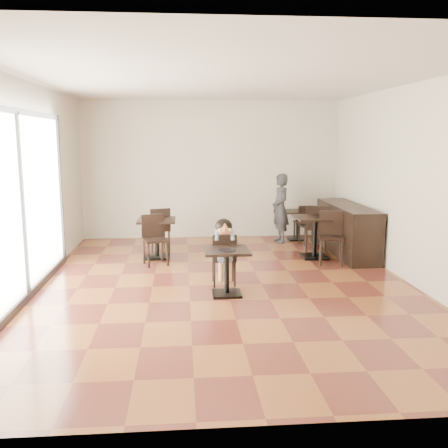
{
  "coord_description": "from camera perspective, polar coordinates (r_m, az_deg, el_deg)",
  "views": [
    {
      "loc": [
        -0.67,
        -7.72,
        2.34
      ],
      "look_at": [
        -0.03,
        -0.01,
        1.0
      ],
      "focal_mm": 40.0,
      "sensor_mm": 36.0,
      "label": 1
    }
  ],
  "objects": [
    {
      "name": "chair_left_b",
      "position": [
        9.34,
        -7.85,
        -1.86
      ],
      "size": [
        0.53,
        0.53,
        0.93
      ],
      "primitive_type": null,
      "rotation": [
        0.0,
        0.0,
        0.32
      ],
      "color": "black",
      "rests_on": "floor"
    },
    {
      "name": "wall_back",
      "position": [
        11.76,
        -1.51,
        6.21
      ],
      "size": [
        6.0,
        0.01,
        3.2
      ],
      "primitive_type": "cube",
      "color": "beige",
      "rests_on": "floor"
    },
    {
      "name": "plate",
      "position": [
        7.32,
        0.39,
        -3.02
      ],
      "size": [
        0.24,
        0.24,
        0.01
      ],
      "primitive_type": "cylinder",
      "color": "black",
      "rests_on": "child_table"
    },
    {
      "name": "storefront_window",
      "position": [
        7.63,
        -22.28,
        2.02
      ],
      "size": [
        0.04,
        4.5,
        2.6
      ],
      "primitive_type": "cube",
      "color": "white",
      "rests_on": "floor"
    },
    {
      "name": "ceiling",
      "position": [
        7.8,
        0.2,
        16.16
      ],
      "size": [
        6.0,
        8.0,
        0.01
      ],
      "primitive_type": "cube",
      "color": "silver",
      "rests_on": "floor"
    },
    {
      "name": "service_counter",
      "position": [
        10.43,
        13.86,
        -0.62
      ],
      "size": [
        0.6,
        2.4,
        1.0
      ],
      "primitive_type": "cube",
      "color": "black",
      "rests_on": "floor"
    },
    {
      "name": "child_chair",
      "position": [
        8.02,
        -0.03,
        -4.0
      ],
      "size": [
        0.38,
        0.38,
        0.85
      ],
      "primitive_type": null,
      "rotation": [
        0.0,
        0.0,
        3.14
      ],
      "color": "black",
      "rests_on": "floor"
    },
    {
      "name": "child",
      "position": [
        7.99,
        -0.03,
        -3.24
      ],
      "size": [
        0.38,
        0.53,
        1.07
      ],
      "primitive_type": null,
      "color": "gray",
      "rests_on": "child_chair"
    },
    {
      "name": "wall_front",
      "position": [
        3.85,
        5.35,
        -1.28
      ],
      "size": [
        6.0,
        0.01,
        3.2
      ],
      "primitive_type": "cube",
      "color": "beige",
      "rests_on": "floor"
    },
    {
      "name": "wall_left",
      "position": [
        8.1,
        -21.52,
        3.9
      ],
      "size": [
        0.01,
        8.0,
        3.2
      ],
      "primitive_type": "cube",
      "color": "beige",
      "rests_on": "floor"
    },
    {
      "name": "floor",
      "position": [
        8.09,
        0.18,
        -6.98
      ],
      "size": [
        6.0,
        8.0,
        0.01
      ],
      "primitive_type": "cube",
      "color": "brown",
      "rests_on": "ground"
    },
    {
      "name": "cafe_table_back",
      "position": [
        11.7,
        8.38,
        -0.13
      ],
      "size": [
        0.74,
        0.74,
        0.68
      ],
      "primitive_type": null,
      "rotation": [
        0.0,
        0.0,
        0.16
      ],
      "color": "black",
      "rests_on": "floor"
    },
    {
      "name": "pizza_slice",
      "position": [
        7.73,
        0.09,
        -0.74
      ],
      "size": [
        0.25,
        0.19,
        0.06
      ],
      "primitive_type": null,
      "color": "#DBB36D",
      "rests_on": "child"
    },
    {
      "name": "chair_mid_a",
      "position": [
        10.53,
        10.44,
        -0.45
      ],
      "size": [
        0.53,
        0.53,
        0.98
      ],
      "primitive_type": null,
      "rotation": [
        0.0,
        0.0,
        2.9
      ],
      "color": "black",
      "rests_on": "floor"
    },
    {
      "name": "cafe_table_left",
      "position": [
        9.89,
        -7.67,
        -1.66
      ],
      "size": [
        0.92,
        0.92,
        0.77
      ],
      "primitive_type": null,
      "rotation": [
        0.0,
        0.0,
        0.32
      ],
      "color": "black",
      "rests_on": "floor"
    },
    {
      "name": "adult_patron",
      "position": [
        11.28,
        6.45,
        1.8
      ],
      "size": [
        0.46,
        0.62,
        1.56
      ],
      "primitive_type": "imported",
      "rotation": [
        0.0,
        0.0,
        -1.41
      ],
      "color": "#323337",
      "rests_on": "floor"
    },
    {
      "name": "child_table",
      "position": [
        7.51,
        0.32,
        -5.53
      ],
      "size": [
        0.67,
        0.67,
        0.7
      ],
      "primitive_type": null,
      "color": "black",
      "rests_on": "floor"
    },
    {
      "name": "chair_mid_b",
      "position": [
        9.49,
        12.17,
        -1.63
      ],
      "size": [
        0.53,
        0.53,
        0.98
      ],
      "primitive_type": null,
      "rotation": [
        0.0,
        0.0,
        -0.24
      ],
      "color": "black",
      "rests_on": "floor"
    },
    {
      "name": "chair_back_b",
      "position": [
        11.23,
        9.67,
        -0.23
      ],
      "size": [
        0.42,
        0.42,
        0.82
      ],
      "primitive_type": null,
      "rotation": [
        0.0,
        0.0,
        0.16
      ],
      "color": "black",
      "rests_on": "floor"
    },
    {
      "name": "wall_right",
      "position": [
        8.58,
        20.63,
        4.25
      ],
      "size": [
        0.01,
        8.0,
        3.2
      ],
      "primitive_type": "cube",
      "color": "beige",
      "rests_on": "floor"
    },
    {
      "name": "chair_back_a",
      "position": [
        11.72,
        9.05,
        0.21
      ],
      "size": [
        0.42,
        0.42,
        0.82
      ],
      "primitive_type": null,
      "rotation": [
        0.0,
        0.0,
        3.3
      ],
      "color": "black",
      "rests_on": "floor"
    },
    {
      "name": "chair_left_a",
      "position": [
        10.42,
        -7.54,
        -0.64
      ],
      "size": [
        0.53,
        0.53,
        0.93
      ],
      "primitive_type": null,
      "rotation": [
        0.0,
        0.0,
        3.46
      ],
      "color": "black",
      "rests_on": "floor"
    },
    {
      "name": "cafe_table_mid",
      "position": [
        9.98,
        10.33,
        -1.5
      ],
      "size": [
        0.93,
        0.93,
        0.82
      ],
      "primitive_type": null,
      "rotation": [
        0.0,
        0.0,
        -0.24
      ],
      "color": "black",
      "rests_on": "floor"
    }
  ]
}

